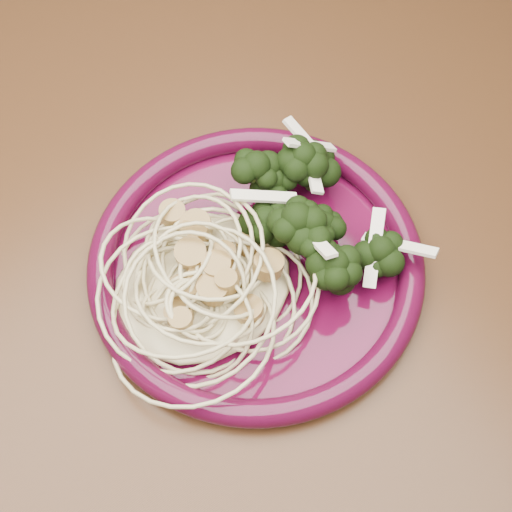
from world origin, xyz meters
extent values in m
plane|color=brown|center=(0.00, 0.00, 0.00)|extent=(3.50, 3.50, 0.00)
cube|color=#472814|center=(0.00, 0.00, 0.73)|extent=(1.20, 0.80, 0.04)
cylinder|color=#472814|center=(0.55, 0.35, 0.35)|extent=(0.06, 0.06, 0.71)
cylinder|color=#460723|center=(-0.08, -0.05, 0.75)|extent=(0.28, 0.28, 0.01)
torus|color=#460924|center=(-0.08, -0.05, 0.76)|extent=(0.29, 0.29, 0.02)
ellipsoid|color=beige|center=(-0.12, -0.05, 0.77)|extent=(0.15, 0.14, 0.03)
ellipsoid|color=black|center=(-0.02, -0.06, 0.78)|extent=(0.10, 0.15, 0.05)
camera|label=1|loc=(-0.23, -0.26, 1.23)|focal=50.00mm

